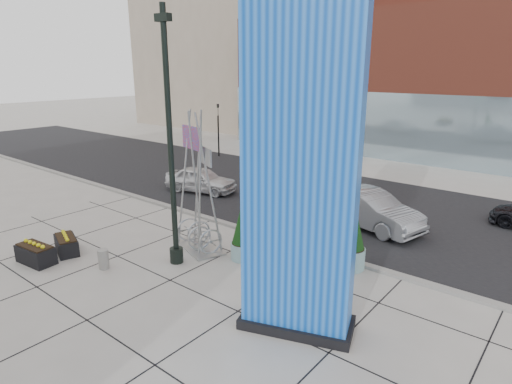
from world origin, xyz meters
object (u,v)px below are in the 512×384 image
Objects in this scene: public_art_sculpture at (199,214)px; lamp_post at (171,166)px; overhead_street_sign at (296,159)px; car_white_west at (201,180)px; blue_pylon at (302,152)px; concrete_bollard at (103,259)px; car_silver_mid at (369,209)px.

lamp_post is at bearing -58.48° from public_art_sculpture.
overhead_street_sign is 9.55m from car_white_west.
lamp_post is at bearing 154.16° from blue_pylon.
car_white_west is (-4.30, 8.91, 0.34)m from concrete_bollard.
lamp_post reaches higher than car_white_west.
concrete_bollard is 9.90m from car_white_west.
overhead_street_sign is at bearing -125.65° from car_white_west.
public_art_sculpture is 1.31× the size of car_white_west.
lamp_post is 4.09m from concrete_bollard.
blue_pylon reaches higher than overhead_street_sign.
car_silver_mid is (3.85, 7.70, -2.76)m from lamp_post.
concrete_bollard is 0.17× the size of car_white_west.
overhead_street_sign is 1.02× the size of car_white_west.
blue_pylon is 2.42× the size of overhead_street_sign.
car_white_west is at bearing 108.82° from car_silver_mid.
lamp_post reaches higher than concrete_bollard.
public_art_sculpture is 7.54m from car_silver_mid.
lamp_post is at bearing -143.05° from overhead_street_sign.
concrete_bollard is at bearing 164.97° from car_silver_mid.
car_white_west is at bearing 127.30° from blue_pylon.
public_art_sculpture is 1.29× the size of overhead_street_sign.
lamp_post is 1.76× the size of car_silver_mid.
lamp_post is at bearing 167.95° from car_silver_mid.
concrete_bollard is at bearing -144.80° from overhead_street_sign.
car_silver_mid is at bearing -100.51° from car_white_west.
public_art_sculpture reaches higher than car_white_west.
concrete_bollard is (-7.25, -1.30, -4.50)m from blue_pylon.
blue_pylon is at bearing 10.14° from concrete_bollard.
lamp_post is 1.63× the size of public_art_sculpture.
public_art_sculpture is at bearing 101.59° from lamp_post.
overhead_street_sign is (2.89, 2.29, 2.16)m from public_art_sculpture.
car_silver_mid is at bearing 54.23° from overhead_street_sign.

